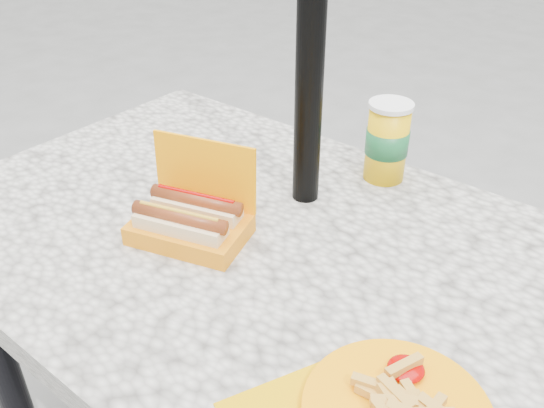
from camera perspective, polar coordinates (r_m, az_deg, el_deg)
The scene contains 4 objects.
picnic_table at distance 1.08m, azimuth -1.94°, elevation -7.65°, with size 1.20×0.80×0.75m.
umbrella_pole at distance 0.98m, azimuth 3.97°, elevation 18.48°, with size 0.05×0.05×2.20m, color black.
hotdog_box at distance 0.99m, azimuth -8.07°, elevation -1.51°, with size 0.22×0.18×0.16m.
soda_cup at distance 1.16m, azimuth 11.33°, elevation 6.12°, with size 0.09×0.09×0.16m.
Camera 1 is at (0.54, -0.62, 1.34)m, focal length 38.00 mm.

